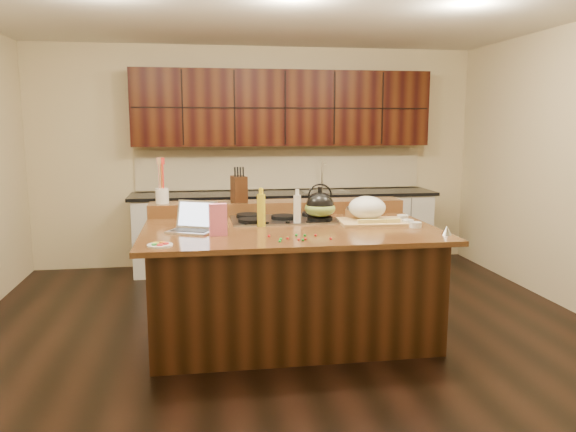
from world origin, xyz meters
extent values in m
cube|color=black|center=(0.00, 0.00, -0.01)|extent=(5.50, 5.00, 0.01)
cube|color=silver|center=(0.00, 0.00, 2.71)|extent=(5.50, 5.00, 0.01)
cube|color=beige|center=(0.00, 2.50, 1.35)|extent=(5.50, 0.01, 2.70)
cube|color=beige|center=(0.00, -2.50, 1.35)|extent=(5.50, 0.01, 2.70)
cube|color=black|center=(0.00, 0.00, 0.44)|extent=(2.22, 1.42, 0.88)
cube|color=black|center=(0.00, 0.00, 0.90)|extent=(2.40, 1.60, 0.04)
cube|color=black|center=(0.00, 0.70, 0.98)|extent=(2.40, 0.30, 0.12)
cube|color=gray|center=(0.00, 0.30, 0.93)|extent=(0.92, 0.52, 0.02)
cylinder|color=black|center=(-0.30, 0.43, 0.95)|extent=(0.22, 0.22, 0.03)
cylinder|color=black|center=(0.30, 0.43, 0.95)|extent=(0.22, 0.22, 0.03)
cylinder|color=black|center=(-0.30, 0.17, 0.95)|extent=(0.22, 0.22, 0.03)
cylinder|color=black|center=(0.30, 0.17, 0.95)|extent=(0.22, 0.22, 0.03)
cylinder|color=black|center=(0.00, 0.30, 0.95)|extent=(0.22, 0.22, 0.03)
cube|color=silver|center=(0.30, 2.17, 0.45)|extent=(3.60, 0.62, 0.90)
cube|color=black|center=(0.30, 2.17, 0.92)|extent=(3.70, 0.66, 0.04)
cube|color=gray|center=(0.80, 2.17, 0.94)|extent=(0.55, 0.42, 0.01)
cylinder|color=gray|center=(0.80, 2.35, 1.12)|extent=(0.02, 0.02, 0.36)
cube|color=black|center=(0.30, 2.32, 1.95)|extent=(3.60, 0.34, 0.90)
cube|color=beige|center=(0.30, 2.48, 1.20)|extent=(3.60, 0.03, 0.50)
ellipsoid|color=black|center=(0.30, 0.17, 1.07)|extent=(0.30, 0.30, 0.22)
ellipsoid|color=olive|center=(0.30, 0.17, 1.04)|extent=(0.35, 0.35, 0.15)
cube|color=#B7B7BC|center=(-0.81, -0.14, 0.93)|extent=(0.41, 0.36, 0.02)
cube|color=black|center=(-0.81, -0.14, 0.94)|extent=(0.32, 0.25, 0.00)
cube|color=#B7B7BC|center=(-0.76, -0.03, 1.05)|extent=(0.34, 0.21, 0.22)
cube|color=silver|center=(-0.76, -0.04, 1.05)|extent=(0.30, 0.18, 0.19)
cylinder|color=gold|center=(-0.23, 0.04, 1.06)|extent=(0.09, 0.09, 0.27)
cylinder|color=silver|center=(0.09, 0.10, 1.04)|extent=(0.07, 0.07, 0.25)
cube|color=tan|center=(0.73, 0.04, 0.93)|extent=(0.58, 0.44, 0.03)
ellipsoid|color=white|center=(0.71, 0.12, 1.05)|extent=(0.32, 0.32, 0.20)
cube|color=#EDD872|center=(0.63, -0.10, 0.96)|extent=(0.12, 0.03, 0.03)
cube|color=#EDD872|center=(0.75, -0.10, 0.96)|extent=(0.12, 0.03, 0.03)
cube|color=#EDD872|center=(0.87, -0.10, 0.96)|extent=(0.12, 0.03, 0.03)
cylinder|color=gray|center=(0.85, 0.02, 0.95)|extent=(0.21, 0.09, 0.01)
cylinder|color=white|center=(1.02, -0.21, 0.94)|extent=(0.10, 0.10, 0.04)
cylinder|color=white|center=(1.00, -0.09, 0.94)|extent=(0.10, 0.10, 0.04)
cylinder|color=white|center=(1.05, 0.16, 0.94)|extent=(0.13, 0.13, 0.04)
cylinder|color=#996B3F|center=(0.67, 0.25, 0.97)|extent=(0.31, 0.31, 0.09)
cone|color=silver|center=(1.14, -0.54, 0.96)|extent=(0.08, 0.08, 0.07)
cube|color=pink|center=(-0.60, -0.29, 1.04)|extent=(0.14, 0.08, 0.25)
cylinder|color=white|center=(-1.01, -0.61, 0.93)|extent=(0.24, 0.24, 0.01)
cube|color=#DDC44E|center=(-0.83, 0.21, 1.00)|extent=(0.12, 0.09, 0.16)
cylinder|color=white|center=(-1.07, 0.70, 1.11)|extent=(0.14, 0.14, 0.14)
cube|color=black|center=(-0.36, 0.70, 1.16)|extent=(0.15, 0.22, 0.24)
ellipsoid|color=red|center=(0.13, -0.45, 0.93)|extent=(0.02, 0.02, 0.02)
ellipsoid|color=#198C26|center=(-0.15, -0.54, 0.93)|extent=(0.02, 0.02, 0.02)
ellipsoid|color=red|center=(-0.22, -0.42, 0.93)|extent=(0.02, 0.02, 0.02)
ellipsoid|color=#198C26|center=(-0.09, -0.51, 0.93)|extent=(0.02, 0.02, 0.02)
ellipsoid|color=red|center=(-0.09, -0.53, 0.93)|extent=(0.02, 0.02, 0.02)
ellipsoid|color=#198C26|center=(-0.01, -0.42, 0.93)|extent=(0.02, 0.02, 0.02)
ellipsoid|color=red|center=(0.22, -0.59, 0.93)|extent=(0.02, 0.02, 0.02)
ellipsoid|color=#198C26|center=(0.05, -0.44, 0.93)|extent=(0.02, 0.02, 0.02)
ellipsoid|color=red|center=(0.03, -0.57, 0.93)|extent=(0.02, 0.02, 0.02)
ellipsoid|color=#198C26|center=(-0.17, -0.62, 0.93)|extent=(0.02, 0.02, 0.02)
ellipsoid|color=red|center=(-0.02, -0.58, 0.93)|extent=(0.02, 0.02, 0.02)
ellipsoid|color=#198C26|center=(0.01, -0.60, 0.93)|extent=(0.02, 0.02, 0.02)
camera|label=1|loc=(-0.73, -4.54, 1.77)|focal=35.00mm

